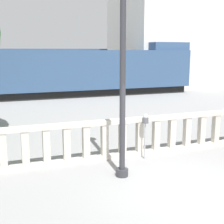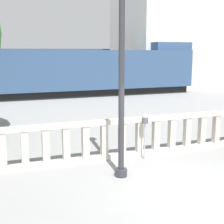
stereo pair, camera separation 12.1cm
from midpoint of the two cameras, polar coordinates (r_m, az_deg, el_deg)
ground_plane at (r=7.88m, az=14.11°, el=-14.00°), size 160.00×160.00×0.00m
balustrade at (r=9.97m, az=5.36°, el=-4.50°), size 12.76×0.24×1.25m
lamppost at (r=7.89m, az=2.25°, el=13.87°), size 0.41×0.41×6.28m
parking_meter at (r=9.54m, az=6.40°, el=-1.86°), size 0.19×0.19×1.43m
train_near at (r=22.76m, az=-13.56°, el=6.96°), size 24.19×2.83×3.95m
train_far at (r=36.24m, az=-9.20°, el=8.71°), size 20.44×3.06×4.11m
building_block at (r=30.82m, az=9.89°, el=16.34°), size 8.07×8.63×12.37m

